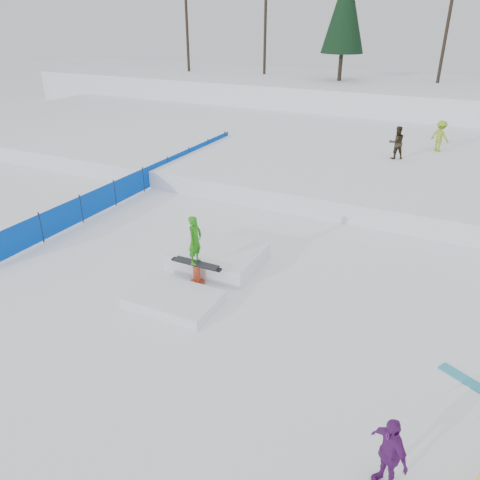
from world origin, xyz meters
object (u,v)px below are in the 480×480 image
at_px(safety_fence, 143,179).
at_px(jib_rail_feature, 207,266).
at_px(walker_olive, 397,143).
at_px(walker_ygreen, 440,136).
at_px(spectator_purple, 388,452).

relative_size(safety_fence, jib_rail_feature, 3.64).
height_order(safety_fence, walker_olive, walker_olive).
bearing_deg(walker_ygreen, walker_olive, 86.48).
xyz_separation_m(safety_fence, jib_rail_feature, (6.16, -5.14, -0.25)).
height_order(walker_ygreen, jib_rail_feature, walker_ygreen).
bearing_deg(walker_olive, walker_ygreen, -156.19).
distance_m(safety_fence, walker_olive, 11.98).
height_order(walker_ygreen, spectator_purple, walker_ygreen).
xyz_separation_m(walker_olive, spectator_purple, (2.87, -17.22, -0.87)).
relative_size(walker_olive, spectator_purple, 1.09).
height_order(walker_olive, walker_ygreen, walker_olive).
bearing_deg(walker_ygreen, jib_rail_feature, 104.22).
height_order(safety_fence, jib_rail_feature, jib_rail_feature).
xyz_separation_m(spectator_purple, jib_rail_feature, (-6.12, 4.72, -0.40)).
height_order(spectator_purple, jib_rail_feature, jib_rail_feature).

